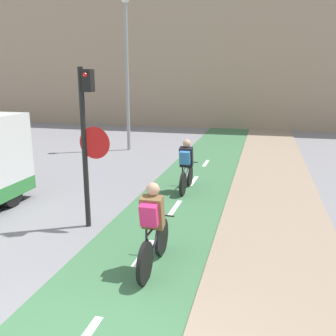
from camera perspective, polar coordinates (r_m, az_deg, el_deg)
building_row_background at (r=25.87m, az=10.37°, el=17.44°), size 60.00×5.20×9.78m
traffic_light_pole at (r=7.87m, az=-12.23°, el=5.42°), size 0.67×0.25×3.36m
street_lamp_far at (r=16.42m, az=-6.31°, el=16.44°), size 0.36×0.36×6.41m
cyclist_near at (r=6.26m, az=-2.32°, el=-9.36°), size 0.46×1.68×1.52m
cyclist_far at (r=10.49m, az=2.80°, el=0.18°), size 0.46×1.61×1.48m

